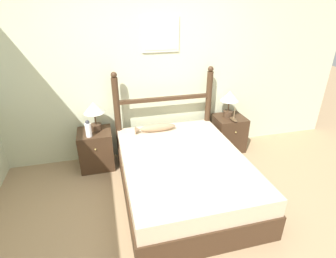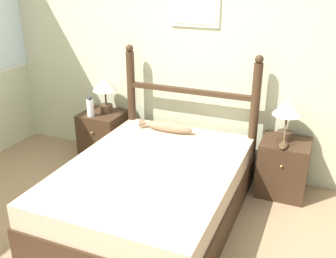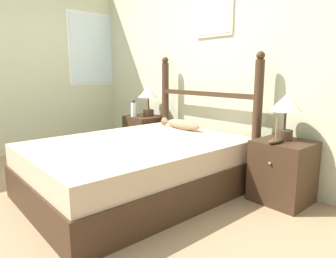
{
  "view_description": "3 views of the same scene",
  "coord_description": "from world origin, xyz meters",
  "px_view_note": "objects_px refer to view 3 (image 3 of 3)",
  "views": [
    {
      "loc": [
        -0.66,
        -1.98,
        2.18
      ],
      "look_at": [
        0.1,
        0.96,
        0.72
      ],
      "focal_mm": 28.0,
      "sensor_mm": 36.0,
      "label": 1
    },
    {
      "loc": [
        1.52,
        -2.19,
        2.13
      ],
      "look_at": [
        0.15,
        1.07,
        0.66
      ],
      "focal_mm": 42.0,
      "sensor_mm": 36.0,
      "label": 2
    },
    {
      "loc": [
        2.5,
        -1.03,
        1.16
      ],
      "look_at": [
        0.25,
        0.93,
        0.6
      ],
      "focal_mm": 32.0,
      "sensor_mm": 36.0,
      "label": 3
    }
  ],
  "objects_px": {
    "table_lamp_left": "(148,95)",
    "bottle": "(134,109)",
    "table_lamp_right": "(286,107)",
    "nightstand_left": "(145,136)",
    "model_boat": "(275,141)",
    "bed": "(137,167)",
    "nightstand_right": "(283,171)",
    "fish_pillow": "(181,124)"
  },
  "relations": [
    {
      "from": "table_lamp_left",
      "to": "bottle",
      "type": "relative_size",
      "value": 1.73
    },
    {
      "from": "table_lamp_right",
      "to": "bottle",
      "type": "height_order",
      "value": "table_lamp_right"
    },
    {
      "from": "nightstand_left",
      "to": "model_boat",
      "type": "distance_m",
      "value": 2.09
    },
    {
      "from": "bed",
      "to": "model_boat",
      "type": "bearing_deg",
      "value": 35.29
    },
    {
      "from": "model_boat",
      "to": "table_lamp_right",
      "type": "bearing_deg",
      "value": 94.91
    },
    {
      "from": "bed",
      "to": "nightstand_left",
      "type": "distance_m",
      "value": 1.35
    },
    {
      "from": "bed",
      "to": "nightstand_right",
      "type": "bearing_deg",
      "value": 39.81
    },
    {
      "from": "nightstand_left",
      "to": "nightstand_right",
      "type": "distance_m",
      "value": 2.08
    },
    {
      "from": "bed",
      "to": "nightstand_right",
      "type": "xyz_separation_m",
      "value": [
        1.04,
        0.87,
        0.03
      ]
    },
    {
      "from": "nightstand_right",
      "to": "model_boat",
      "type": "relative_size",
      "value": 2.56
    },
    {
      "from": "model_boat",
      "to": "nightstand_left",
      "type": "bearing_deg",
      "value": 176.12
    },
    {
      "from": "table_lamp_right",
      "to": "nightstand_left",
      "type": "bearing_deg",
      "value": -179.12
    },
    {
      "from": "fish_pillow",
      "to": "nightstand_right",
      "type": "bearing_deg",
      "value": 5.22
    },
    {
      "from": "bed",
      "to": "table_lamp_left",
      "type": "height_order",
      "value": "table_lamp_left"
    },
    {
      "from": "table_lamp_left",
      "to": "table_lamp_right",
      "type": "bearing_deg",
      "value": -0.41
    },
    {
      "from": "nightstand_left",
      "to": "table_lamp_right",
      "type": "relative_size",
      "value": 1.36
    },
    {
      "from": "nightstand_right",
      "to": "bed",
      "type": "bearing_deg",
      "value": -140.19
    },
    {
      "from": "fish_pillow",
      "to": "bottle",
      "type": "bearing_deg",
      "value": -178.47
    },
    {
      "from": "nightstand_left",
      "to": "model_boat",
      "type": "height_order",
      "value": "model_boat"
    },
    {
      "from": "bed",
      "to": "fish_pillow",
      "type": "bearing_deg",
      "value": 103.56
    },
    {
      "from": "nightstand_left",
      "to": "model_boat",
      "type": "xyz_separation_m",
      "value": [
        2.06,
        -0.14,
        0.3
      ]
    },
    {
      "from": "nightstand_right",
      "to": "fish_pillow",
      "type": "bearing_deg",
      "value": -174.78
    },
    {
      "from": "table_lamp_right",
      "to": "bottle",
      "type": "relative_size",
      "value": 1.73
    },
    {
      "from": "nightstand_left",
      "to": "nightstand_right",
      "type": "bearing_deg",
      "value": 0.0
    },
    {
      "from": "nightstand_left",
      "to": "model_boat",
      "type": "bearing_deg",
      "value": -3.88
    },
    {
      "from": "fish_pillow",
      "to": "bed",
      "type": "bearing_deg",
      "value": -76.44
    },
    {
      "from": "table_lamp_right",
      "to": "model_boat",
      "type": "relative_size",
      "value": 1.88
    },
    {
      "from": "nightstand_left",
      "to": "table_lamp_right",
      "type": "bearing_deg",
      "value": 0.88
    },
    {
      "from": "nightstand_left",
      "to": "table_lamp_left",
      "type": "distance_m",
      "value": 0.58
    },
    {
      "from": "nightstand_right",
      "to": "table_lamp_right",
      "type": "relative_size",
      "value": 1.36
    },
    {
      "from": "bed",
      "to": "fish_pillow",
      "type": "xyz_separation_m",
      "value": [
        -0.18,
        0.75,
        0.32
      ]
    },
    {
      "from": "bottle",
      "to": "table_lamp_left",
      "type": "bearing_deg",
      "value": 62.17
    },
    {
      "from": "nightstand_right",
      "to": "table_lamp_right",
      "type": "height_order",
      "value": "table_lamp_right"
    },
    {
      "from": "nightstand_left",
      "to": "table_lamp_left",
      "type": "height_order",
      "value": "table_lamp_left"
    },
    {
      "from": "nightstand_right",
      "to": "bottle",
      "type": "relative_size",
      "value": 2.36
    },
    {
      "from": "nightstand_right",
      "to": "nightstand_left",
      "type": "bearing_deg",
      "value": 180.0
    },
    {
      "from": "bottle",
      "to": "fish_pillow",
      "type": "bearing_deg",
      "value": 1.53
    },
    {
      "from": "table_lamp_right",
      "to": "fish_pillow",
      "type": "height_order",
      "value": "table_lamp_right"
    },
    {
      "from": "table_lamp_left",
      "to": "bottle",
      "type": "distance_m",
      "value": 0.28
    },
    {
      "from": "table_lamp_left",
      "to": "bed",
      "type": "bearing_deg",
      "value": -42.28
    },
    {
      "from": "nightstand_right",
      "to": "table_lamp_right",
      "type": "xyz_separation_m",
      "value": [
        -0.03,
        0.03,
        0.58
      ]
    },
    {
      "from": "nightstand_right",
      "to": "bottle",
      "type": "bearing_deg",
      "value": -176.36
    }
  ]
}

